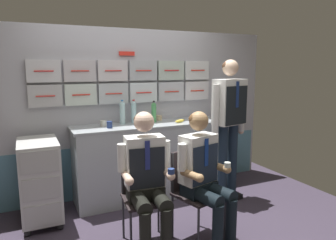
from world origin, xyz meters
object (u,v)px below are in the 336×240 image
object	(u,v)px
service_trolley	(40,179)
crew_member_center	(204,172)
folding_chair_left	(143,187)
crew_member_left	(147,176)
folding_chair_center	(192,184)
paper_cup_tan	(110,124)
snack_banana	(180,121)
crew_member_standing	(229,116)
sparkling_bottle_green	(134,112)

from	to	relation	value
service_trolley	crew_member_center	world-z (taller)	crew_member_center
folding_chair_left	crew_member_left	size ratio (longest dim) A/B	0.68
folding_chair_center	crew_member_center	xyz separation A→B (m)	(0.04, -0.16, 0.16)
crew_member_center	folding_chair_left	bearing A→B (deg)	151.12
folding_chair_left	folding_chair_center	world-z (taller)	same
crew_member_center	folding_chair_center	bearing A→B (deg)	104.48
paper_cup_tan	snack_banana	bearing A→B (deg)	-0.95
crew_member_standing	sparkling_bottle_green	xyz separation A→B (m)	(-1.02, 0.63, 0.04)
crew_member_left	folding_chair_left	bearing A→B (deg)	84.02
folding_chair_center	paper_cup_tan	xyz separation A→B (m)	(-0.55, 1.02, 0.47)
sparkling_bottle_green	snack_banana	bearing A→B (deg)	-23.25
paper_cup_tan	snack_banana	distance (m)	0.92
crew_member_left	folding_chair_center	xyz separation A→B (m)	(0.49, 0.04, -0.17)
crew_member_left	paper_cup_tan	distance (m)	1.10
service_trolley	folding_chair_left	distance (m)	1.19
paper_cup_tan	crew_member_left	bearing A→B (deg)	-86.66
folding_chair_center	sparkling_bottle_green	xyz separation A→B (m)	(-0.17, 1.23, 0.57)
crew_member_center	snack_banana	distance (m)	1.24
folding_chair_left	crew_member_left	xyz separation A→B (m)	(-0.02, -0.16, 0.17)
service_trolley	sparkling_bottle_green	bearing A→B (deg)	14.43
crew_member_center	snack_banana	world-z (taller)	crew_member_center
sparkling_bottle_green	crew_member_left	bearing A→B (deg)	-103.85
service_trolley	folding_chair_center	xyz separation A→B (m)	(1.34, -0.93, 0.05)
paper_cup_tan	snack_banana	xyz separation A→B (m)	(0.92, -0.02, -0.02)
crew_member_standing	paper_cup_tan	bearing A→B (deg)	163.69
service_trolley	paper_cup_tan	world-z (taller)	paper_cup_tan
crew_member_center	paper_cup_tan	xyz separation A→B (m)	(-0.59, 1.17, 0.30)
crew_member_left	paper_cup_tan	world-z (taller)	crew_member_left
crew_member_left	crew_member_center	xyz separation A→B (m)	(0.53, -0.12, -0.01)
service_trolley	snack_banana	distance (m)	1.79
folding_chair_left	crew_member_center	distance (m)	0.60
service_trolley	paper_cup_tan	size ratio (longest dim) A/B	11.37
folding_chair_center	snack_banana	distance (m)	1.16
crew_member_left	folding_chair_center	distance (m)	0.52
sparkling_bottle_green	paper_cup_tan	bearing A→B (deg)	-149.85
service_trolley	crew_member_standing	xyz separation A→B (m)	(2.20, -0.33, 0.58)
folding_chair_center	crew_member_standing	distance (m)	1.17
crew_member_left	crew_member_standing	size ratio (longest dim) A/B	0.73
folding_chair_left	sparkling_bottle_green	world-z (taller)	sparkling_bottle_green
crew_member_left	paper_cup_tan	bearing A→B (deg)	93.34
crew_member_standing	snack_banana	size ratio (longest dim) A/B	10.20
snack_banana	folding_chair_left	bearing A→B (deg)	-133.70
folding_chair_left	crew_member_left	bearing A→B (deg)	-95.98
crew_member_left	crew_member_center	bearing A→B (deg)	-12.84
folding_chair_left	snack_banana	size ratio (longest dim) A/B	5.00
crew_member_standing	paper_cup_tan	world-z (taller)	crew_member_standing
crew_member_center	snack_banana	xyz separation A→B (m)	(0.33, 1.16, 0.28)
paper_cup_tan	snack_banana	world-z (taller)	paper_cup_tan
folding_chair_center	paper_cup_tan	distance (m)	1.24
folding_chair_center	crew_member_standing	world-z (taller)	crew_member_standing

